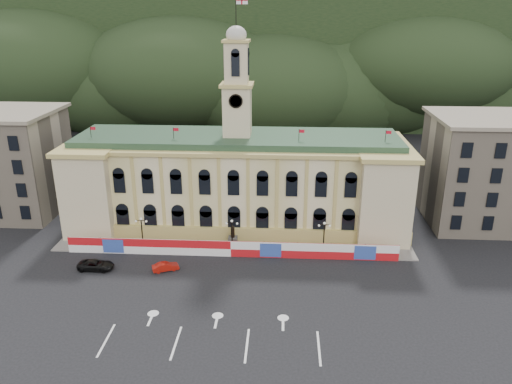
# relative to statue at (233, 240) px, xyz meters

# --- Properties ---
(ground) EXTENTS (260.00, 260.00, 0.00)m
(ground) POSITION_rel_statue_xyz_m (0.00, -18.00, -1.19)
(ground) COLOR black
(ground) RESTS_ON ground
(lane_markings) EXTENTS (26.00, 10.00, 0.02)m
(lane_markings) POSITION_rel_statue_xyz_m (0.00, -23.00, -1.18)
(lane_markings) COLOR white
(lane_markings) RESTS_ON ground
(hill_ridge) EXTENTS (230.00, 80.00, 64.00)m
(hill_ridge) POSITION_rel_statue_xyz_m (0.03, 103.99, 18.30)
(hill_ridge) COLOR black
(hill_ridge) RESTS_ON ground
(city_hall) EXTENTS (56.20, 17.60, 37.10)m
(city_hall) POSITION_rel_statue_xyz_m (0.00, 9.63, 6.66)
(city_hall) COLOR beige
(city_hall) RESTS_ON ground
(side_building_left) EXTENTS (21.00, 17.00, 18.60)m
(side_building_left) POSITION_rel_statue_xyz_m (-43.00, 12.93, 8.14)
(side_building_left) COLOR tan
(side_building_left) RESTS_ON ground
(side_building_right) EXTENTS (21.00, 17.00, 18.60)m
(side_building_right) POSITION_rel_statue_xyz_m (43.00, 12.93, 8.14)
(side_building_right) COLOR tan
(side_building_right) RESTS_ON ground
(hoarding_fence) EXTENTS (50.00, 0.44, 2.50)m
(hoarding_fence) POSITION_rel_statue_xyz_m (0.06, -2.93, 0.06)
(hoarding_fence) COLOR red
(hoarding_fence) RESTS_ON ground
(pavement) EXTENTS (56.00, 5.50, 0.16)m
(pavement) POSITION_rel_statue_xyz_m (0.00, -0.25, -1.11)
(pavement) COLOR slate
(pavement) RESTS_ON ground
(statue) EXTENTS (1.40, 1.40, 3.72)m
(statue) POSITION_rel_statue_xyz_m (0.00, 0.00, 0.00)
(statue) COLOR #595651
(statue) RESTS_ON ground
(lamp_left) EXTENTS (1.96, 0.44, 5.15)m
(lamp_left) POSITION_rel_statue_xyz_m (-14.00, -1.00, 1.89)
(lamp_left) COLOR black
(lamp_left) RESTS_ON ground
(lamp_center) EXTENTS (1.96, 0.44, 5.15)m
(lamp_center) POSITION_rel_statue_xyz_m (0.00, -1.00, 1.89)
(lamp_center) COLOR black
(lamp_center) RESTS_ON ground
(lamp_right) EXTENTS (1.96, 0.44, 5.15)m
(lamp_right) POSITION_rel_statue_xyz_m (14.00, -1.00, 1.89)
(lamp_right) COLOR black
(lamp_right) RESTS_ON ground
(red_sedan) EXTENTS (3.99, 4.68, 1.23)m
(red_sedan) POSITION_rel_statue_xyz_m (-8.87, -7.85, -0.57)
(red_sedan) COLOR #A4150B
(red_sedan) RESTS_ON ground
(black_suv) EXTENTS (2.41, 5.13, 1.42)m
(black_suv) POSITION_rel_statue_xyz_m (-18.92, -8.10, -0.48)
(black_suv) COLOR black
(black_suv) RESTS_ON ground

